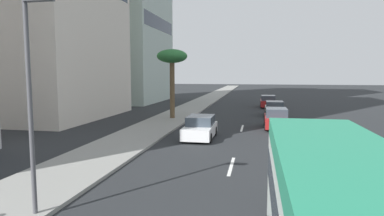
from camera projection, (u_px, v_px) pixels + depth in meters
ground_plane at (245, 117)px, 33.66m from camera, size 198.00×198.00×0.00m
sidewalk_right at (178, 115)px, 35.00m from camera, size 162.00×3.86×0.15m
lane_stripe_mid at (231, 166)px, 15.98m from camera, size 3.20×0.16×0.01m
lane_stripe_far at (242, 128)px, 26.94m from camera, size 3.20×0.16×0.01m
car_lead at (276, 119)px, 26.86m from camera, size 4.19×1.85×1.65m
car_third at (274, 109)px, 34.73m from camera, size 4.17×1.92×1.53m
car_fourth at (268, 102)px, 43.27m from camera, size 4.22×1.95×1.56m
car_fifth at (200, 128)px, 22.72m from camera, size 4.26×1.93×1.54m
palm_tree at (172, 59)px, 31.50m from camera, size 2.89×2.89×6.53m
street_lamp at (32, 80)px, 9.83m from camera, size 0.24×0.97×6.60m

